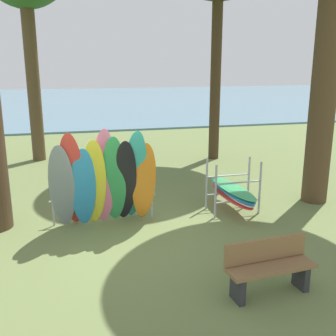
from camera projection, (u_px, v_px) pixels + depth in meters
name	position (u px, v px, depth m)	size (l,w,h in m)	color
ground_plane	(122.00, 238.00, 8.14)	(80.00, 80.00, 0.00)	olive
lake_water	(74.00, 101.00, 37.30)	(80.00, 36.00, 0.10)	slate
leaning_board_pile	(104.00, 182.00, 8.47)	(2.34, 1.06, 2.22)	gray
board_storage_rack	(233.00, 191.00, 9.52)	(1.15, 2.13, 1.25)	#9EA0A5
park_bench	(269.00, 266.00, 6.11)	(1.43, 0.52, 0.85)	#2D2D33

